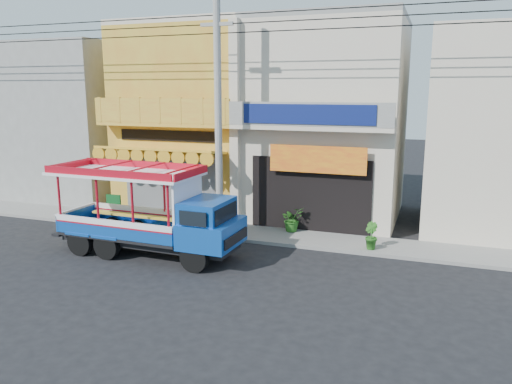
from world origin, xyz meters
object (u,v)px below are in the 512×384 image
(green_sign, at_px, (114,208))
(potted_plant_b, at_px, (371,236))
(songthaew_truck, at_px, (160,214))
(potted_plant_a, at_px, (292,219))
(utility_pole, at_px, (222,100))

(green_sign, bearing_deg, potted_plant_b, -2.91)
(songthaew_truck, relative_size, green_sign, 6.46)
(green_sign, xyz_separation_m, potted_plant_b, (10.63, -0.54, 0.04))
(potted_plant_a, height_order, potted_plant_b, potted_plant_a)
(potted_plant_b, bearing_deg, green_sign, 54.66)
(utility_pole, distance_m, green_sign, 6.98)
(potted_plant_b, bearing_deg, utility_pole, 59.19)
(songthaew_truck, height_order, green_sign, songthaew_truck)
(songthaew_truck, distance_m, potted_plant_b, 7.06)
(utility_pole, xyz_separation_m, green_sign, (-5.30, 0.69, -4.49))
(utility_pole, relative_size, potted_plant_a, 29.79)
(potted_plant_b, bearing_deg, potted_plant_a, 36.81)
(utility_pole, relative_size, green_sign, 28.07)
(songthaew_truck, distance_m, potted_plant_a, 5.27)
(green_sign, distance_m, potted_plant_b, 10.65)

